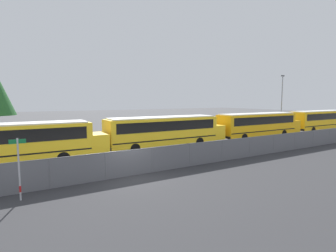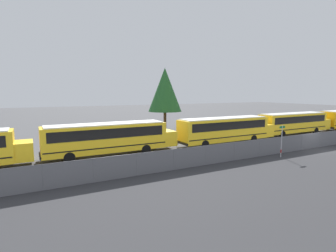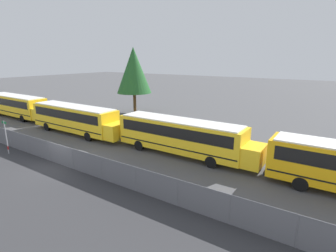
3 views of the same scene
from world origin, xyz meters
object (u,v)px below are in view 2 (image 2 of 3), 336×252
at_px(street_sign, 282,140).
at_px(school_bus_2, 110,136).
at_px(school_bus_3, 226,128).
at_px(tree_0, 165,90).
at_px(school_bus_4, 294,122).

bearing_deg(street_sign, school_bus_2, 149.71).
height_order(school_bus_3, tree_0, tree_0).
height_order(school_bus_2, school_bus_4, same).
bearing_deg(school_bus_4, tree_0, 142.87).
bearing_deg(school_bus_2, street_sign, -30.29).
distance_m(school_bus_2, school_bus_3, 13.43).
bearing_deg(street_sign, school_bus_4, 32.56).
bearing_deg(school_bus_4, school_bus_2, -179.92).
distance_m(school_bus_3, street_sign, 7.34).
relative_size(school_bus_4, street_sign, 4.33).
xyz_separation_m(school_bus_3, street_sign, (0.31, -7.33, -0.25)).
distance_m(street_sign, tree_0, 19.91).
height_order(school_bus_3, street_sign, school_bus_3).
height_order(school_bus_4, tree_0, tree_0).
height_order(school_bus_3, school_bus_4, same).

